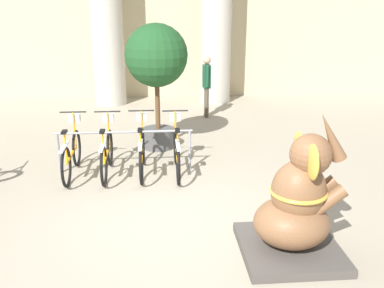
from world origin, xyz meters
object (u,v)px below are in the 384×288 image
(potted_tree, at_px, (156,63))
(bicycle_0, at_px, (72,153))
(bicycle_3, at_px, (177,151))
(bicycle_2, at_px, (142,151))
(person_pedestrian, at_px, (207,81))
(elephant_statue, at_px, (297,208))
(bicycle_1, at_px, (107,152))

(potted_tree, bearing_deg, bicycle_0, -137.32)
(potted_tree, bearing_deg, bicycle_3, -77.76)
(bicycle_2, xyz_separation_m, person_pedestrian, (1.62, 3.92, 0.56))
(person_pedestrian, xyz_separation_m, potted_tree, (-1.32, -2.50, 0.82))
(bicycle_0, distance_m, bicycle_2, 1.25)
(bicycle_2, distance_m, potted_tree, 2.01)
(bicycle_0, xyz_separation_m, person_pedestrian, (2.87, 3.93, 0.56))
(elephant_statue, height_order, potted_tree, potted_tree)
(bicycle_2, bearing_deg, bicycle_3, -5.74)
(bicycle_1, height_order, bicycle_3, same)
(bicycle_0, relative_size, bicycle_2, 1.00)
(bicycle_1, xyz_separation_m, bicycle_2, (0.62, 0.02, 0.00))
(bicycle_2, height_order, person_pedestrian, person_pedestrian)
(bicycle_1, distance_m, elephant_statue, 3.81)
(elephant_statue, xyz_separation_m, potted_tree, (-1.64, 4.25, 1.18))
(potted_tree, bearing_deg, bicycle_2, -101.94)
(bicycle_1, height_order, elephant_statue, elephant_statue)
(bicycle_2, bearing_deg, person_pedestrian, 67.56)
(bicycle_0, height_order, bicycle_2, same)
(bicycle_1, bearing_deg, elephant_statue, -47.46)
(bicycle_3, height_order, person_pedestrian, person_pedestrian)
(bicycle_2, height_order, elephant_statue, elephant_statue)
(elephant_statue, height_order, person_pedestrian, elephant_statue)
(bicycle_0, distance_m, bicycle_1, 0.62)
(person_pedestrian, bearing_deg, bicycle_3, -104.02)
(bicycle_0, relative_size, potted_tree, 0.65)
(potted_tree, bearing_deg, person_pedestrian, 62.17)
(elephant_statue, relative_size, potted_tree, 0.70)
(bicycle_1, height_order, person_pedestrian, person_pedestrian)
(bicycle_1, bearing_deg, person_pedestrian, 60.37)
(bicycle_3, distance_m, person_pedestrian, 4.15)
(bicycle_1, relative_size, elephant_statue, 0.93)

